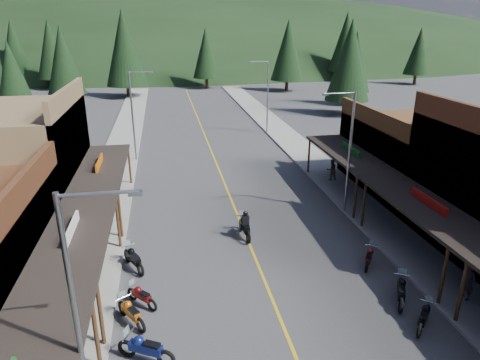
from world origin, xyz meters
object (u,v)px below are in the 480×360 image
streetlight_1 (134,112)px  bike_west_8 (142,295)px  bike_west_7 (131,312)px  bike_east_6 (424,316)px  pedestrian_east_b (332,170)px  pine_7 (14,48)px  pine_9 (355,62)px  bike_west_9 (133,258)px  pedestrian_east_a (468,281)px  pine_2 (124,48)px  streetlight_2 (348,148)px  bike_west_6 (146,348)px  shop_east_3 (413,156)px  pine_4 (288,50)px  rider_on_bike (245,226)px  streetlight_3 (266,94)px  pine_5 (346,42)px  pine_11 (350,60)px  pine_3 (206,53)px  pine_1 (51,49)px  streetlight_0 (80,311)px  pine_8 (12,75)px  pine_10 (63,60)px  bike_east_8 (369,256)px  bike_east_7 (401,290)px  shop_west_3 (15,164)px  pine_6 (419,51)px

streetlight_1 → bike_west_8: bearing=-87.1°
bike_west_7 → bike_east_6: bearing=-44.0°
bike_west_7 → pedestrian_east_b: pedestrian_east_b is taller
bike_east_6 → pine_7: bearing=159.1°
pine_9 → bike_west_8: 54.18m
bike_west_9 → pedestrian_east_a: (14.93, -5.42, 0.40)m
pine_2 → streetlight_2: bearing=-71.3°
pine_9 → bike_west_6: 56.95m
shop_east_3 → pine_4: (4.25, 48.70, 4.70)m
shop_east_3 → pine_4: bearing=85.0°
rider_on_bike → pine_9: bearing=54.9°
streetlight_3 → rider_on_bike: 25.53m
streetlight_2 → pine_7: (-38.95, 68.00, 2.78)m
streetlight_2 → pine_5: 69.57m
pine_11 → bike_west_6: pine_11 is taller
pine_3 → bike_west_9: bearing=-99.4°
shop_east_3 → pine_1: pine_1 is taller
streetlight_0 → pine_7: size_ratio=0.64×
streetlight_0 → pine_11: 51.67m
pine_1 → bike_west_6: 75.91m
streetlight_3 → bike_east_6: size_ratio=4.08×
streetlight_1 → pine_5: 64.73m
streetlight_0 → bike_west_8: bearing=79.7°
pine_2 → bike_west_9: size_ratio=6.22×
pine_3 → pine_8: 36.77m
streetlight_2 → pine_7: size_ratio=0.64×
pine_10 → bike_east_8: size_ratio=6.09×
bike_west_6 → streetlight_0: bearing=-179.5°
streetlight_1 → bike_east_7: size_ratio=3.59×
pedestrian_east_a → rider_on_bike: bearing=-138.9°
pine_1 → bike_west_8: size_ratio=6.72×
shop_west_3 → pine_4: (31.78, 48.70, 3.72)m
pine_5 → pine_8: bearing=-150.3°
pine_1 → pine_10: 20.89m
pine_6 → streetlight_2: bearing=-124.9°
streetlight_0 → pine_6: pine_6 is taller
bike_west_7 → pedestrian_east_a: pedestrian_east_a is taller
streetlight_2 → pine_4: 53.23m
pine_3 → bike_east_7: 67.94m
shop_east_3 → pine_8: pine_8 is taller
shop_east_3 → streetlight_3: size_ratio=1.36×
streetlight_0 → pine_1: size_ratio=0.64×
pine_10 → bike_west_7: (11.78, -51.03, -6.19)m
streetlight_2 → streetlight_3: bearing=90.0°
pine_4 → pine_7: size_ratio=1.00×
pine_6 → pine_3: bearing=177.3°
pine_11 → bike_west_8: (-25.83, -37.85, -6.66)m
pine_9 → pine_11: bearing=-119.7°
streetlight_0 → pine_8: pine_8 is taller
streetlight_2 → bike_west_8: size_ratio=4.30×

